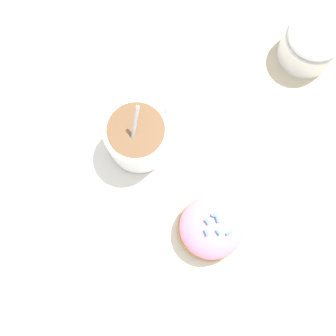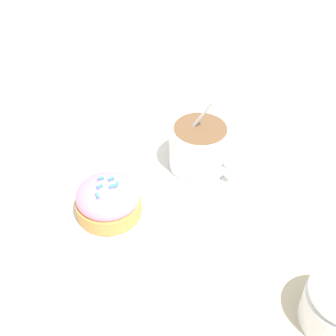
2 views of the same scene
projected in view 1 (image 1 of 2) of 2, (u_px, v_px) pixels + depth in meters
ground_plane at (178, 182)px, 0.51m from camera, size 3.00×3.00×0.00m
paper_napkin at (178, 182)px, 0.51m from camera, size 0.32×0.29×0.00m
coffee_cup at (138, 136)px, 0.48m from camera, size 0.08×0.10×0.11m
frosted_pastry at (211, 228)px, 0.47m from camera, size 0.08×0.08×0.05m
sugar_bowl at (312, 42)px, 0.52m from camera, size 0.07×0.07×0.06m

